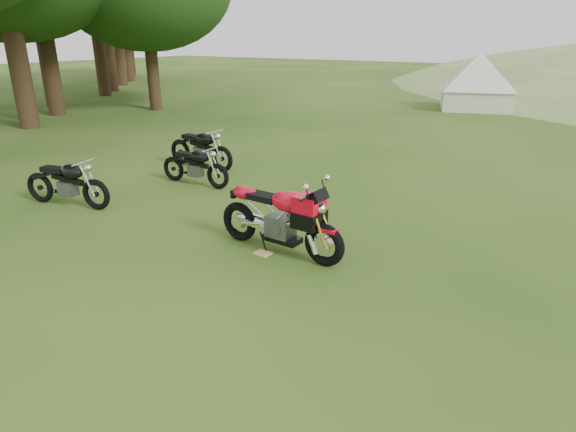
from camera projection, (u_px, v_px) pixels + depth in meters
The scene contains 8 objects.
ground at pixel (252, 271), 7.23m from camera, with size 120.00×120.00×0.00m, color #22410E.
treeline at pixel (137, 94), 29.19m from camera, with size 28.00×32.00×14.00m, color black, non-canonical shape.
sport_motorcycle at pixel (279, 213), 7.66m from camera, with size 2.27×0.57×1.36m, color red, non-canonical shape.
plywood_board at pixel (263, 253), 7.81m from camera, with size 0.26×0.21×0.02m, color #A67E57.
vintage_moto_a at pixel (66, 182), 9.83m from camera, with size 2.00×0.46×1.05m, color black, non-canonical shape.
vintage_moto_c at pixel (200, 147), 12.72m from camera, with size 2.11×0.49×1.11m, color black, non-canonical shape.
vintage_moto_d at pixel (195, 165), 11.26m from camera, with size 1.86×0.43×0.98m, color black, non-canonical shape.
tent_left at pixel (477, 81), 22.76m from camera, with size 3.03×3.03×2.63m, color beige, non-canonical shape.
Camera 1 is at (3.97, -5.14, 3.33)m, focal length 30.00 mm.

